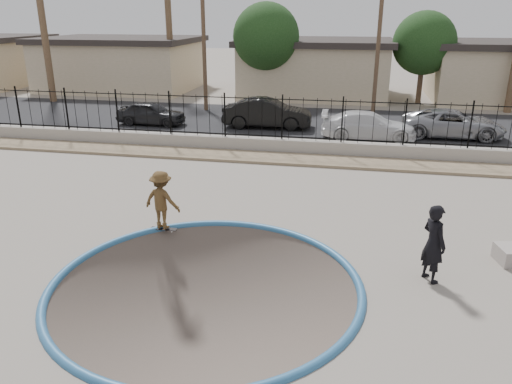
{
  "coord_description": "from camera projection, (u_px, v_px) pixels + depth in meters",
  "views": [
    {
      "loc": [
        3.01,
        -10.32,
        5.75
      ],
      "look_at": [
        0.54,
        2.0,
        1.19
      ],
      "focal_mm": 35.0,
      "sensor_mm": 36.0,
      "label": 1
    }
  ],
  "objects": [
    {
      "name": "car_a",
      "position": [
        151.0,
        113.0,
        26.49
      ],
      "size": [
        3.66,
        1.55,
        1.24
      ],
      "primitive_type": "imported",
      "rotation": [
        0.0,
        0.0,
        1.55
      ],
      "color": "black",
      "rests_on": "street"
    },
    {
      "name": "car_b",
      "position": [
        267.0,
        113.0,
        25.77
      ],
      "size": [
        4.61,
        1.8,
        1.49
      ],
      "primitive_type": "imported",
      "rotation": [
        0.0,
        0.0,
        1.62
      ],
      "color": "black",
      "rests_on": "street"
    },
    {
      "name": "car_d",
      "position": [
        453.0,
        124.0,
        23.83
      ],
      "size": [
        4.76,
        2.26,
        1.31
      ],
      "primitive_type": "imported",
      "rotation": [
        0.0,
        0.0,
        1.55
      ],
      "color": "gray",
      "rests_on": "street"
    },
    {
      "name": "skater",
      "position": [
        162.0,
        203.0,
        13.6
      ],
      "size": [
        1.15,
        0.79,
        1.63
      ],
      "primitive_type": "imported",
      "rotation": [
        0.0,
        0.0,
        2.95
      ],
      "color": "brown",
      "rests_on": "ground"
    },
    {
      "name": "house_center",
      "position": [
        316.0,
        67.0,
        35.78
      ],
      "size": [
        10.6,
        8.6,
        3.9
      ],
      "color": "tan",
      "rests_on": "ground"
    },
    {
      "name": "car_c",
      "position": [
        369.0,
        126.0,
        23.47
      ],
      "size": [
        4.5,
        1.99,
        1.28
      ],
      "primitive_type": "imported",
      "rotation": [
        0.0,
        0.0,
        1.61
      ],
      "color": "silver",
      "rests_on": "street"
    },
    {
      "name": "street_tree_left",
      "position": [
        266.0,
        37.0,
        32.35
      ],
      "size": [
        4.32,
        4.32,
        6.36
      ],
      "color": "#473323",
      "rests_on": "ground"
    },
    {
      "name": "street",
      "position": [
        300.0,
        121.0,
        27.69
      ],
      "size": [
        90.0,
        8.0,
        0.04
      ],
      "primitive_type": "cube",
      "color": "black",
      "rests_on": "ground"
    },
    {
      "name": "street_tree_mid",
      "position": [
        424.0,
        43.0,
        31.54
      ],
      "size": [
        3.96,
        3.96,
        5.83
      ],
      "color": "#473323",
      "rests_on": "ground"
    },
    {
      "name": "coping_ring",
      "position": [
        206.0,
        285.0,
        11.11
      ],
      "size": [
        7.04,
        7.04,
        0.2
      ],
      "primitive_type": "torus",
      "color": "#2B608D",
      "rests_on": "ground"
    },
    {
      "name": "utility_pole_left",
      "position": [
        203.0,
        30.0,
        29.04
      ],
      "size": [
        1.7,
        0.24,
        9.0
      ],
      "color": "#473323",
      "rests_on": "ground"
    },
    {
      "name": "utility_pole_mid",
      "position": [
        380.0,
        27.0,
        27.11
      ],
      "size": [
        1.7,
        0.24,
        9.5
      ],
      "color": "#473323",
      "rests_on": "ground"
    },
    {
      "name": "ground",
      "position": [
        287.0,
        166.0,
        23.47
      ],
      "size": [
        120.0,
        120.0,
        2.2
      ],
      "primitive_type": "cube",
      "color": "gray",
      "rests_on": "ground"
    },
    {
      "name": "house_west",
      "position": [
        122.0,
        63.0,
        38.55
      ],
      "size": [
        11.6,
        8.6,
        3.9
      ],
      "color": "tan",
      "rests_on": "ground"
    },
    {
      "name": "videographer",
      "position": [
        434.0,
        243.0,
        11.04
      ],
      "size": [
        0.73,
        0.79,
        1.82
      ],
      "primitive_type": "imported",
      "rotation": [
        0.0,
        0.0,
        2.15
      ],
      "color": "black",
      "rests_on": "ground"
    },
    {
      "name": "retaining_wall",
      "position": [
        282.0,
        146.0,
        21.42
      ],
      "size": [
        42.0,
        0.45,
        0.6
      ],
      "primitive_type": "cube",
      "color": "gray",
      "rests_on": "ground"
    },
    {
      "name": "skateboard",
      "position": [
        164.0,
        229.0,
        13.86
      ],
      "size": [
        0.75,
        0.21,
        0.06
      ],
      "rotation": [
        0.0,
        0.0,
        0.04
      ],
      "color": "black",
      "rests_on": "ground"
    },
    {
      "name": "fence",
      "position": [
        282.0,
        118.0,
        21.01
      ],
      "size": [
        40.0,
        0.04,
        1.8
      ],
      "color": "black",
      "rests_on": "retaining_wall"
    },
    {
      "name": "bowl_pit",
      "position": [
        206.0,
        285.0,
        11.11
      ],
      "size": [
        6.84,
        6.84,
        1.8
      ],
      "primitive_type": null,
      "color": "#494038",
      "rests_on": "ground"
    },
    {
      "name": "rock_strip",
      "position": [
        278.0,
        158.0,
        20.49
      ],
      "size": [
        42.0,
        1.6,
        0.11
      ],
      "primitive_type": "cube",
      "color": "tan",
      "rests_on": "ground"
    }
  ]
}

